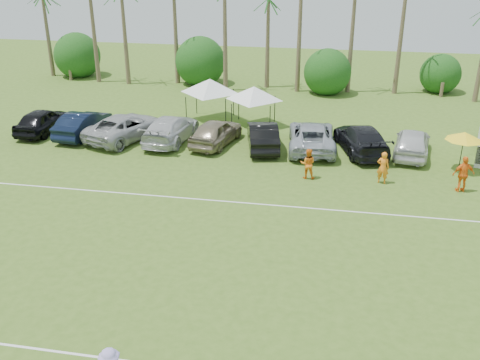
# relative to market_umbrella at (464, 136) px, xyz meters

# --- Properties ---
(field_lines) EXTENTS (80.00, 12.10, 0.01)m
(field_lines) POSITION_rel_market_umbrella_xyz_m (-14.35, -12.60, -2.13)
(field_lines) COLOR white
(field_lines) RESTS_ON ground
(palm_tree_0) EXTENTS (2.40, 2.40, 8.90)m
(palm_tree_0) POSITION_rel_market_umbrella_xyz_m (-36.35, 17.40, 5.34)
(palm_tree_0) COLOR brown
(palm_tree_0) RESTS_ON ground
(palm_tree_4) EXTENTS (2.40, 2.40, 8.90)m
(palm_tree_4) POSITION_rel_market_umbrella_xyz_m (-18.35, 17.40, 5.34)
(palm_tree_4) COLOR brown
(palm_tree_4) RESTS_ON ground
(palm_tree_8) EXTENTS (2.40, 2.40, 8.90)m
(palm_tree_8) POSITION_rel_market_umbrella_xyz_m (-1.35, 17.40, 5.34)
(palm_tree_8) COLOR brown
(palm_tree_8) RESTS_ON ground
(bush_tree_0) EXTENTS (4.00, 4.00, 4.00)m
(bush_tree_0) POSITION_rel_market_umbrella_xyz_m (-33.35, 18.40, -0.34)
(bush_tree_0) COLOR brown
(bush_tree_0) RESTS_ON ground
(bush_tree_1) EXTENTS (4.00, 4.00, 4.00)m
(bush_tree_1) POSITION_rel_market_umbrella_xyz_m (-20.35, 18.40, -0.34)
(bush_tree_1) COLOR brown
(bush_tree_1) RESTS_ON ground
(bush_tree_2) EXTENTS (4.00, 4.00, 4.00)m
(bush_tree_2) POSITION_rel_market_umbrella_xyz_m (-8.35, 18.40, -0.34)
(bush_tree_2) COLOR brown
(bush_tree_2) RESTS_ON ground
(bush_tree_3) EXTENTS (4.00, 4.00, 4.00)m
(bush_tree_3) POSITION_rel_market_umbrella_xyz_m (1.65, 18.40, -0.34)
(bush_tree_3) COLOR brown
(bush_tree_3) RESTS_ON ground
(sideline_player_a) EXTENTS (0.77, 0.61, 1.85)m
(sideline_player_a) POSITION_rel_market_umbrella_xyz_m (-4.61, -2.69, -1.21)
(sideline_player_a) COLOR orange
(sideline_player_a) RESTS_ON ground
(sideline_player_b) EXTENTS (0.89, 0.71, 1.78)m
(sideline_player_b) POSITION_rel_market_umbrella_xyz_m (-8.75, -2.75, -1.25)
(sideline_player_b) COLOR orange
(sideline_player_b) RESTS_ON ground
(sideline_player_c) EXTENTS (1.26, 0.75, 2.01)m
(sideline_player_c) POSITION_rel_market_umbrella_xyz_m (-0.44, -3.07, -1.13)
(sideline_player_c) COLOR orange
(sideline_player_c) RESTS_ON ground
(canopy_tent_left) EXTENTS (4.56, 4.56, 3.70)m
(canopy_tent_left) POSITION_rel_market_umbrella_xyz_m (-16.74, 7.10, 1.03)
(canopy_tent_left) COLOR black
(canopy_tent_left) RESTS_ON ground
(canopy_tent_right) EXTENTS (4.25, 4.25, 3.44)m
(canopy_tent_right) POSITION_rel_market_umbrella_xyz_m (-13.29, 6.26, 0.81)
(canopy_tent_right) COLOR black
(canopy_tent_right) RESTS_ON ground
(market_umbrella) EXTENTS (2.14, 2.14, 2.39)m
(market_umbrella) POSITION_rel_market_umbrella_xyz_m (0.00, 0.00, 0.00)
(market_umbrella) COLOR black
(market_umbrella) RESTS_ON ground
(parked_car_0) EXTENTS (2.25, 5.19, 1.74)m
(parked_car_0) POSITION_rel_market_umbrella_xyz_m (-27.75, 2.08, -1.27)
(parked_car_0) COLOR black
(parked_car_0) RESTS_ON ground
(parked_car_1) EXTENTS (2.27, 5.43, 1.74)m
(parked_car_1) POSITION_rel_market_umbrella_xyz_m (-24.59, 1.89, -1.27)
(parked_car_1) COLOR black
(parked_car_1) RESTS_ON ground
(parked_car_2) EXTENTS (4.85, 6.88, 1.74)m
(parked_car_2) POSITION_rel_market_umbrella_xyz_m (-21.44, 1.79, -1.27)
(parked_car_2) COLOR #A9A9A9
(parked_car_2) RESTS_ON ground
(parked_car_3) EXTENTS (2.92, 6.19, 1.74)m
(parked_car_3) POSITION_rel_market_umbrella_xyz_m (-18.29, 1.94, -1.27)
(parked_car_3) COLOR silver
(parked_car_3) RESTS_ON ground
(parked_car_4) EXTENTS (3.10, 5.44, 1.74)m
(parked_car_4) POSITION_rel_market_umbrella_xyz_m (-15.13, 1.84, -1.27)
(parked_car_4) COLOR gray
(parked_car_4) RESTS_ON ground
(parked_car_5) EXTENTS (2.91, 5.56, 1.74)m
(parked_car_5) POSITION_rel_market_umbrella_xyz_m (-11.98, 1.72, -1.27)
(parked_car_5) COLOR black
(parked_car_5) RESTS_ON ground
(parked_car_6) EXTENTS (3.40, 6.49, 1.74)m
(parked_car_6) POSITION_rel_market_umbrella_xyz_m (-8.83, 2.14, -1.27)
(parked_car_6) COLOR #A5ABB3
(parked_car_6) RESTS_ON ground
(parked_car_7) EXTENTS (3.97, 6.45, 1.74)m
(parked_car_7) POSITION_rel_market_umbrella_xyz_m (-5.67, 2.17, -1.27)
(parked_car_7) COLOR black
(parked_car_7) RESTS_ON ground
(parked_car_8) EXTENTS (2.85, 5.38, 1.74)m
(parked_car_8) POSITION_rel_market_umbrella_xyz_m (-2.52, 2.08, -1.27)
(parked_car_8) COLOR silver
(parked_car_8) RESTS_ON ground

